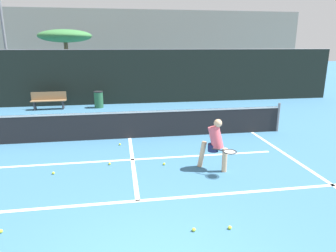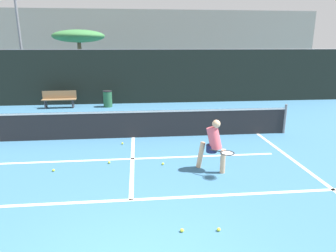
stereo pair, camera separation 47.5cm
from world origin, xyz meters
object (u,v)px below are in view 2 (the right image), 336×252
at_px(player_practicing, 214,144).
at_px(parked_car, 187,85).
at_px(trash_bin, 108,99).
at_px(courtside_bench, 59,99).

xyz_separation_m(player_practicing, parked_car, (1.32, 12.10, -0.11)).
distance_m(trash_bin, parked_car, 5.93).
distance_m(courtside_bench, parked_car, 8.00).
bearing_deg(parked_car, player_practicing, -96.23).
distance_m(player_practicing, trash_bin, 9.23).
distance_m(player_practicing, parked_car, 12.17).
xyz_separation_m(player_practicing, trash_bin, (-3.43, 8.56, -0.31)).
height_order(player_practicing, parked_car, parked_car).
xyz_separation_m(trash_bin, parked_car, (4.75, 3.54, 0.20)).
height_order(player_practicing, courtside_bench, player_practicing).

